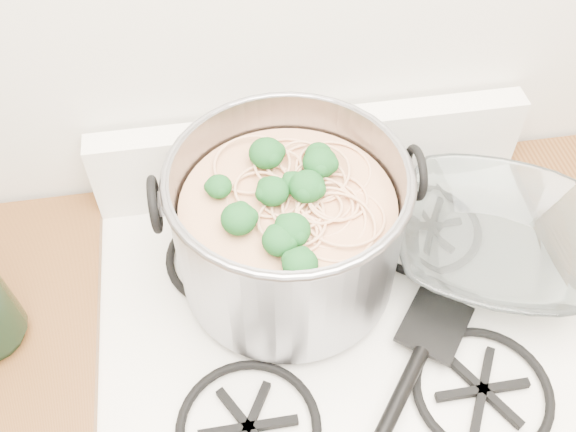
# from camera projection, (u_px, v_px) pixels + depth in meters

# --- Properties ---
(stock_pot) EXTENTS (0.38, 0.35, 0.24)m
(stock_pot) POSITION_uv_depth(u_px,v_px,m) (288.00, 228.00, 0.96)
(stock_pot) COLOR gray
(stock_pot) RESTS_ON gas_range
(spatula) EXTENTS (0.42, 0.42, 0.02)m
(spatula) POSITION_uv_depth(u_px,v_px,m) (435.00, 322.00, 0.97)
(spatula) COLOR black
(spatula) RESTS_ON gas_range
(glass_bowl) EXTENTS (0.17, 0.17, 0.03)m
(glass_bowl) POSITION_uv_depth(u_px,v_px,m) (490.00, 249.00, 1.05)
(glass_bowl) COLOR white
(glass_bowl) RESTS_ON gas_range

